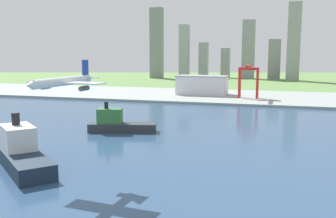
# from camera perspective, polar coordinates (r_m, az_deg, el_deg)

# --- Properties ---
(ground_plane) EXTENTS (2400.00, 2400.00, 0.00)m
(ground_plane) POSITION_cam_1_polar(r_m,az_deg,el_deg) (273.86, 1.87, -2.71)
(ground_plane) COLOR #618949
(water_bay) EXTENTS (840.00, 360.00, 0.15)m
(water_bay) POSITION_cam_1_polar(r_m,az_deg,el_deg) (217.71, -2.17, -5.62)
(water_bay) COLOR #2D4C70
(water_bay) RESTS_ON ground
(industrial_pier) EXTENTS (840.00, 140.00, 2.50)m
(industrial_pier) POSITION_cam_1_polar(r_m,az_deg,el_deg) (457.98, 7.92, 1.87)
(industrial_pier) COLOR #939F9A
(industrial_pier) RESTS_ON ground
(airplane_landing) EXTENTS (33.45, 39.01, 11.63)m
(airplane_landing) POSITION_cam_1_polar(r_m,az_deg,el_deg) (158.56, -15.21, 3.90)
(airplane_landing) COLOR silver
(container_barge) EXTENTS (45.80, 21.75, 20.15)m
(container_barge) POSITION_cam_1_polar(r_m,az_deg,el_deg) (259.04, -7.38, -2.13)
(container_barge) COLOR #2D3338
(container_barge) RESTS_ON water_bay
(cargo_ship) EXTENTS (53.52, 49.19, 24.11)m
(cargo_ship) POSITION_cam_1_polar(r_m,az_deg,el_deg) (192.62, -20.81, -5.98)
(cargo_ship) COLOR #192838
(cargo_ship) RESTS_ON water_bay
(port_crane_red) EXTENTS (21.73, 38.77, 36.25)m
(port_crane_red) POSITION_cam_1_polar(r_m,az_deg,el_deg) (432.73, 11.78, 5.00)
(port_crane_red) COLOR red
(port_crane_red) RESTS_ON industrial_pier
(warehouse_main) EXTENTS (59.30, 31.75, 22.51)m
(warehouse_main) POSITION_cam_1_polar(r_m,az_deg,el_deg) (463.17, 5.05, 3.55)
(warehouse_main) COLOR silver
(warehouse_main) RESTS_ON industrial_pier
(distant_skyline) EXTENTS (286.88, 67.05, 141.77)m
(distant_skyline) POSITION_cam_1_polar(r_m,az_deg,el_deg) (774.47, 9.12, 8.65)
(distant_skyline) COLOR gray
(distant_skyline) RESTS_ON ground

